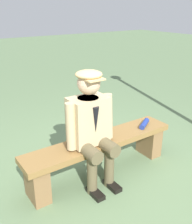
{
  "coord_description": "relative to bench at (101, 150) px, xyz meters",
  "views": [
    {
      "loc": [
        1.54,
        2.14,
        1.87
      ],
      "look_at": [
        0.07,
        0.0,
        0.81
      ],
      "focal_mm": 41.58,
      "sensor_mm": 36.0,
      "label": 1
    }
  ],
  "objects": [
    {
      "name": "ground_plane",
      "position": [
        0.0,
        0.0,
        -0.32
      ],
      "size": [
        30.0,
        30.0,
        0.0
      ],
      "primitive_type": "plane",
      "color": "#5B744F"
    },
    {
      "name": "bench",
      "position": [
        0.0,
        0.0,
        0.0
      ],
      "size": [
        1.88,
        0.36,
        0.46
      ],
      "color": "olive",
      "rests_on": "ground"
    },
    {
      "name": "seated_man",
      "position": [
        0.17,
        0.05,
        0.4
      ],
      "size": [
        0.58,
        0.56,
        1.29
      ],
      "color": "tan",
      "rests_on": "ground"
    },
    {
      "name": "rolled_magazine",
      "position": [
        -0.65,
        0.03,
        0.18
      ],
      "size": [
        0.24,
        0.18,
        0.07
      ],
      "primitive_type": "cylinder",
      "rotation": [
        0.0,
        1.57,
        0.54
      ],
      "color": "navy",
      "rests_on": "bench"
    }
  ]
}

